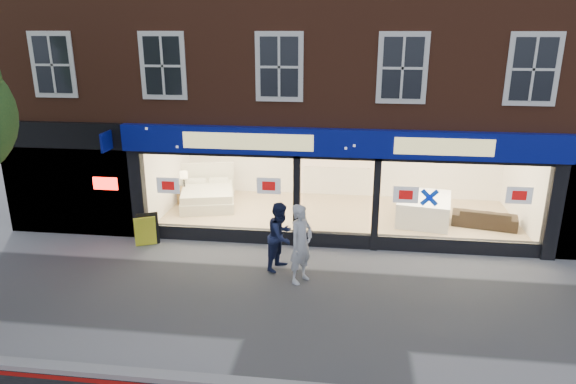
% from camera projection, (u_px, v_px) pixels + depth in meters
% --- Properties ---
extents(ground, '(120.00, 120.00, 0.00)m').
position_uv_depth(ground, '(329.00, 303.00, 11.17)').
color(ground, gray).
rests_on(ground, ground).
extents(showroom_floor, '(11.00, 4.50, 0.10)m').
position_uv_depth(showroom_floor, '(338.00, 217.00, 16.11)').
color(showroom_floor, tan).
rests_on(showroom_floor, ground).
extents(display_bed, '(2.20, 2.47, 1.20)m').
position_uv_depth(display_bed, '(208.00, 195.00, 17.03)').
color(display_bed, silver).
rests_on(display_bed, showroom_floor).
extents(bedside_table, '(0.51, 0.51, 0.55)m').
position_uv_depth(bedside_table, '(185.00, 196.00, 17.10)').
color(bedside_table, brown).
rests_on(bedside_table, showroom_floor).
extents(mattress_stack, '(1.82, 2.14, 0.75)m').
position_uv_depth(mattress_stack, '(424.00, 209.00, 15.58)').
color(mattress_stack, white).
rests_on(mattress_stack, showroom_floor).
extents(sofa, '(1.94, 1.10, 0.53)m').
position_uv_depth(sofa, '(484.00, 218.00, 15.17)').
color(sofa, black).
rests_on(sofa, showroom_floor).
extents(a_board, '(0.69, 0.58, 0.89)m').
position_uv_depth(a_board, '(147.00, 230.00, 14.03)').
color(a_board, yellow).
rests_on(a_board, ground).
extents(pedestrian_grey, '(0.76, 0.83, 1.91)m').
position_uv_depth(pedestrian_grey, '(301.00, 244.00, 11.88)').
color(pedestrian_grey, '#B6B9BF').
rests_on(pedestrian_grey, ground).
extents(pedestrian_blue, '(0.92, 1.02, 1.72)m').
position_uv_depth(pedestrian_blue, '(281.00, 236.00, 12.57)').
color(pedestrian_blue, '#161D3F').
rests_on(pedestrian_blue, ground).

